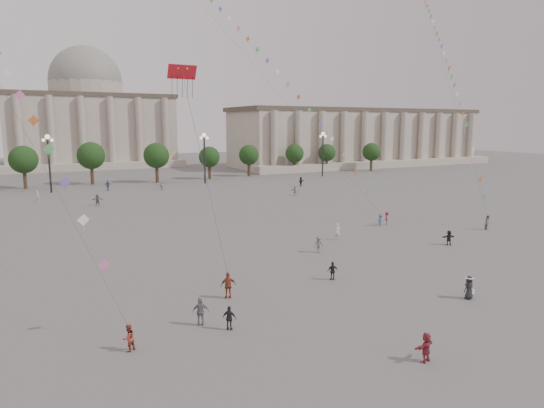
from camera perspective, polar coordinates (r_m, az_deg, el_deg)
name	(u,v)px	position (r m, az deg, el deg)	size (l,w,h in m)	color
ground	(344,297)	(36.40, 8.48, -10.73)	(360.00, 360.00, 0.00)	#52504E
hall_east	(360,137)	(154.42, 10.35, 7.71)	(84.00, 26.22, 17.20)	#A49A89
hall_central	(88,118)	(157.95, -20.79, 9.40)	(48.30, 34.30, 35.50)	#A49A89
tree_row	(124,158)	(107.59, -16.98, 5.19)	(137.12, 5.12, 8.00)	#372A1B
lamp_post_mid_west	(48,153)	(97.67, -24.81, 5.51)	(2.00, 0.90, 10.65)	#262628
lamp_post_mid_east	(204,149)	(103.78, -7.97, 6.45)	(2.00, 0.90, 10.65)	#262628
lamp_post_far_east	(323,146)	(117.48, 6.01, 6.82)	(2.00, 0.90, 10.65)	#262628
person_crowd_0	(108,186)	(97.27, -18.78, 2.07)	(1.12, 0.47, 1.91)	navy
person_crowd_3	(449,238)	(53.77, 20.09, -3.75)	(1.45, 0.46, 1.56)	black
person_crowd_4	(162,186)	(95.31, -12.87, 2.11)	(1.52, 0.48, 1.63)	#B7B7B3
person_crowd_6	(319,245)	(47.76, 5.50, -4.77)	(1.06, 0.61, 1.63)	#5B5B5F
person_crowd_7	(295,191)	(85.58, 2.75, 1.58)	(1.63, 0.52, 1.76)	#BAB9B5
person_crowd_8	(387,218)	(62.49, 13.38, -1.62)	(1.05, 0.61, 1.63)	maroon
person_crowd_9	(301,182)	(98.92, 3.42, 2.65)	(1.72, 0.55, 1.85)	black
person_crowd_10	(38,196)	(87.61, -25.84, 0.84)	(0.65, 0.42, 1.78)	silver
person_crowd_12	(97,200)	(79.58, -19.84, 0.45)	(1.67, 0.53, 1.80)	slate
person_crowd_13	(337,232)	(53.32, 7.66, -3.23)	(0.66, 0.43, 1.81)	silver
tourist_0	(228,285)	(35.55, -5.17, -9.51)	(1.13, 0.47, 1.93)	brown
tourist_1	(229,318)	(30.46, -5.03, -13.23)	(0.89, 0.37, 1.52)	#222227
tourist_2	(426,347)	(27.88, 17.66, -15.76)	(1.49, 0.48, 1.61)	maroon
tourist_3	(201,312)	(31.24, -8.40, -12.42)	(1.05, 0.44, 1.80)	slate
tourist_4	(333,271)	(39.74, 7.15, -7.82)	(0.88, 0.37, 1.51)	black
kite_flyer_0	(129,338)	(28.90, -16.52, -14.87)	(0.75, 0.58, 1.54)	maroon
kite_flyer_1	(380,220)	(61.38, 12.64, -1.86)	(0.97, 0.56, 1.50)	#38527E
kite_flyer_2	(488,222)	(63.29, 24.05, -1.99)	(0.86, 0.67, 1.76)	slate
hat_person	(469,287)	(38.06, 22.18, -9.02)	(0.87, 0.60, 1.70)	black
dragon_kite	(183,83)	(37.98, -10.47, 13.84)	(2.22, 2.81, 15.66)	#B6131F
kite_train_mid	(225,20)	(77.04, -5.53, 20.79)	(19.95, 45.18, 69.40)	#3F3F3F
kite_train_east	(448,68)	(83.58, 19.96, 14.79)	(22.54, 34.20, 54.92)	#3F3F3F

